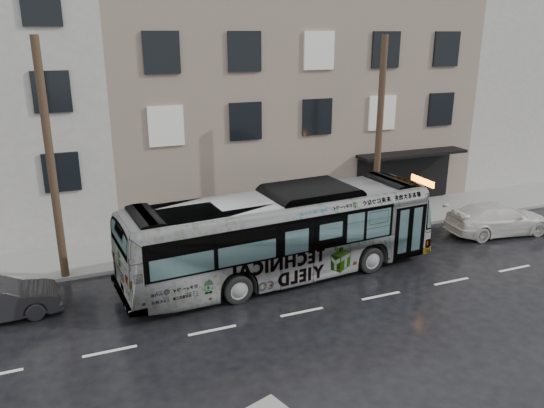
% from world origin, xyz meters
% --- Properties ---
extents(ground, '(120.00, 120.00, 0.00)m').
position_xyz_m(ground, '(0.00, 0.00, 0.00)').
color(ground, black).
rests_on(ground, ground).
extents(sidewalk, '(90.00, 3.60, 0.15)m').
position_xyz_m(sidewalk, '(0.00, 4.90, 0.07)').
color(sidewalk, gray).
rests_on(sidewalk, ground).
extents(building_taupe, '(20.00, 12.00, 11.00)m').
position_xyz_m(building_taupe, '(5.00, 12.70, 5.50)').
color(building_taupe, '#776B5B').
rests_on(building_taupe, ground).
extents(building_filler, '(18.00, 12.00, 12.00)m').
position_xyz_m(building_filler, '(24.00, 12.70, 6.00)').
color(building_filler, '#A9A8A0').
rests_on(building_filler, ground).
extents(utility_pole_front, '(0.30, 0.30, 9.00)m').
position_xyz_m(utility_pole_front, '(6.50, 3.30, 4.65)').
color(utility_pole_front, '#3F2F1F').
rests_on(utility_pole_front, sidewalk).
extents(utility_pole_rear, '(0.30, 0.30, 9.00)m').
position_xyz_m(utility_pole_rear, '(-7.50, 3.30, 4.65)').
color(utility_pole_rear, '#3F2F1F').
rests_on(utility_pole_rear, sidewalk).
extents(sign_post, '(0.06, 0.06, 2.40)m').
position_xyz_m(sign_post, '(7.60, 3.30, 1.35)').
color(sign_post, slate).
rests_on(sign_post, sidewalk).
extents(bus, '(12.83, 3.97, 3.52)m').
position_xyz_m(bus, '(0.48, 0.44, 1.76)').
color(bus, '#B2B2B2').
rests_on(bus, ground).
extents(white_sedan, '(5.30, 2.68, 1.48)m').
position_xyz_m(white_sedan, '(11.93, 0.95, 0.74)').
color(white_sedan, silver).
rests_on(white_sedan, ground).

